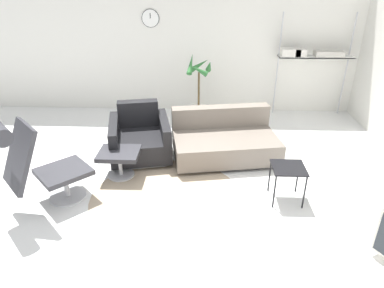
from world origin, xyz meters
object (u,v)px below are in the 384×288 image
couch_low (224,141)px  potted_plant (199,96)px  shelf_unit (311,55)px  lounge_chair (33,159)px  armchair_red (140,139)px  ottoman (119,157)px  side_table (288,171)px

couch_low → potted_plant: bearing=-83.4°
couch_low → shelf_unit: size_ratio=0.86×
lounge_chair → couch_low: (2.19, 1.37, -0.41)m
lounge_chair → shelf_unit: bearing=85.1°
armchair_red → potted_plant: size_ratio=0.87×
lounge_chair → couch_low: 2.62m
lounge_chair → shelf_unit: size_ratio=0.61×
ottoman → side_table: 2.18m
lounge_chair → couch_low: lounge_chair is taller
lounge_chair → potted_plant: potted_plant is taller
potted_plant → armchair_red: bearing=-120.4°
lounge_chair → armchair_red: (0.93, 1.34, -0.38)m
potted_plant → shelf_unit: size_ratio=0.65×
ottoman → couch_low: size_ratio=0.33×
potted_plant → ottoman: bearing=-116.4°
armchair_red → couch_low: 1.26m
ottoman → shelf_unit: bearing=38.0°
ottoman → shelf_unit: shelf_unit is taller
side_table → shelf_unit: 3.08m
couch_low → side_table: 1.31m
ottoman → couch_low: bearing=24.0°
side_table → lounge_chair: bearing=-174.6°
shelf_unit → side_table: bearing=-107.8°
side_table → ottoman: bearing=167.7°
lounge_chair → shelf_unit: shelf_unit is taller
lounge_chair → armchair_red: size_ratio=1.08×
potted_plant → side_table: bearing=-66.1°
couch_low → side_table: couch_low is taller
couch_low → potted_plant: 1.49m
side_table → potted_plant: (-1.11, 2.51, 0.07)m
ottoman → armchair_red: armchair_red is taller
couch_low → lounge_chair: bearing=22.5°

